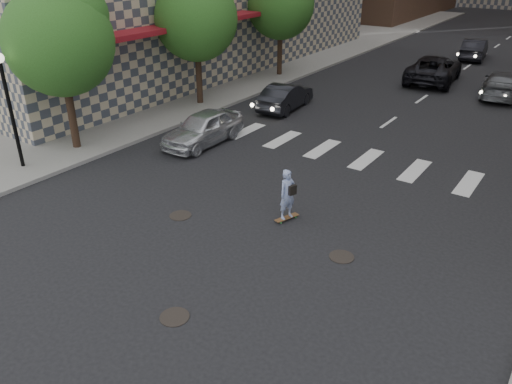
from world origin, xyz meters
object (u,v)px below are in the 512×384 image
Objects in this scene: traffic_car_b at (502,84)px; silver_sedan at (203,128)px; tree_a at (62,36)px; traffic_car_e at (474,49)px; skateboarder at (288,194)px; traffic_car_a at (286,96)px; traffic_car_c at (434,69)px; tree_b at (198,15)px; lamppost at (7,95)px; tree_c at (283,1)px.

silver_sedan is at bearing 53.58° from traffic_car_b.
tree_a is 6.53m from silver_sedan.
skateboarder is at bearing 85.73° from traffic_car_e.
traffic_car_c is at bearing -120.10° from traffic_car_a.
tree_b is at bearing 59.60° from traffic_car_e.
traffic_car_e is at bearing -74.83° from traffic_car_b.
tree_b is 1.12× the size of traffic_car_c.
lamppost reaches higher than traffic_car_a.
tree_c reaches higher than lamppost.
skateboarder is at bearing 115.94° from traffic_car_a.
lamppost is 3.14m from tree_a.
traffic_car_a is at bearing 24.31° from tree_b.
traffic_car_b is (2.54, 19.07, -0.19)m from skateboarder.
tree_c is at bearing 141.79° from skateboarder.
tree_b reaches higher than traffic_car_e.
silver_sedan is 17.33m from traffic_car_c.
traffic_car_c is (8.76, 22.77, -2.12)m from lamppost.
tree_c is 16.23m from traffic_car_e.
tree_c reaches higher than skateboarder.
traffic_car_b is (12.95, 18.86, -3.94)m from tree_a.
traffic_car_e is (-1.31, 29.07, -0.15)m from skateboarder.
traffic_car_a is 0.90× the size of traffic_car_e.
traffic_car_e is at bearing 111.68° from skateboarder.
traffic_car_c reaches higher than silver_sedan.
skateboarder is (10.40, -0.21, -3.75)m from tree_a.
traffic_car_c is at bearing 25.36° from tree_c.
tree_a is at bearing 89.01° from lamppost.
lamppost is 0.94× the size of traffic_car_e.
tree_a is 1.00× the size of tree_b.
traffic_car_c is at bearing 80.69° from traffic_car_e.
tree_c reaches higher than traffic_car_a.
traffic_car_c reaches higher than traffic_car_a.
tree_c is 1.12× the size of traffic_car_c.
tree_b is 13.77m from skateboarder.
traffic_car_a is 11.25m from traffic_car_c.
tree_a is 23.22m from traffic_car_b.
tree_b is at bearing 160.82° from skateboarder.
traffic_car_b is at bearing 157.45° from traffic_car_c.
lamppost is at bearing 52.96° from traffic_car_b.
traffic_car_b is at bearing 12.47° from tree_c.
silver_sedan reaches higher than traffic_car_b.
traffic_car_c reaches higher than traffic_car_e.
traffic_car_a is at bearing 60.07° from traffic_car_c.
skateboarder reaches higher than traffic_car_b.
tree_c is at bearing 106.93° from silver_sedan.
skateboarder is 0.35× the size of traffic_car_b.
tree_b is at bearing 34.11° from traffic_car_b.
skateboarder reaches higher than traffic_car_c.
lamppost is at bearing -90.14° from tree_c.
silver_sedan reaches higher than traffic_car_a.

